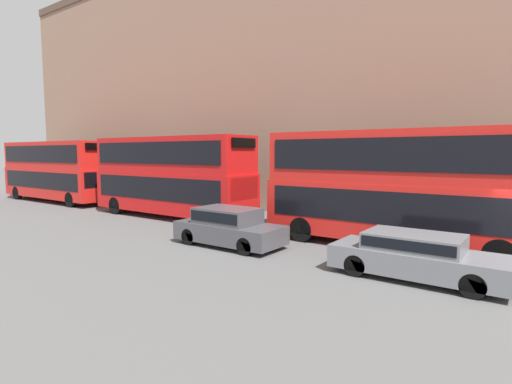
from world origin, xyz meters
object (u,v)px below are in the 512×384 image
at_px(car_dark_sedan, 416,255).
at_px(car_hatchback, 229,226).
at_px(bus_third_in_queue, 56,169).
at_px(bus_leading, 398,184).
at_px(pedestrian, 126,192).
at_px(bus_second_in_queue, 171,173).

relative_size(car_dark_sedan, car_hatchback, 1.10).
xyz_separation_m(bus_third_in_queue, car_dark_sedan, (-3.40, -26.10, -1.70)).
distance_m(bus_third_in_queue, car_dark_sedan, 26.38).
bearing_deg(bus_third_in_queue, bus_leading, -90.00).
height_order(bus_third_in_queue, pedestrian, bus_third_in_queue).
distance_m(bus_leading, car_hatchback, 6.57).
bearing_deg(pedestrian, bus_second_in_queue, -108.29).
distance_m(bus_third_in_queue, car_hatchback, 19.54).
relative_size(car_dark_sedan, pedestrian, 2.75).
xyz_separation_m(bus_second_in_queue, car_hatchback, (-3.40, -6.94, -1.66)).
bearing_deg(bus_second_in_queue, pedestrian, 71.71).
bearing_deg(pedestrian, car_hatchback, -112.14).
height_order(bus_leading, car_hatchback, bus_leading).
bearing_deg(bus_third_in_queue, car_hatchback, -100.05).
bearing_deg(bus_second_in_queue, car_hatchback, -116.11).
bearing_deg(bus_leading, pedestrian, 82.82).
distance_m(car_hatchback, pedestrian, 15.67).
distance_m(bus_leading, pedestrian, 20.11).
height_order(car_dark_sedan, pedestrian, pedestrian).
distance_m(bus_third_in_queue, pedestrian, 5.53).
distance_m(car_dark_sedan, car_hatchback, 6.92).
xyz_separation_m(bus_second_in_queue, pedestrian, (2.50, 7.58, -1.64)).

